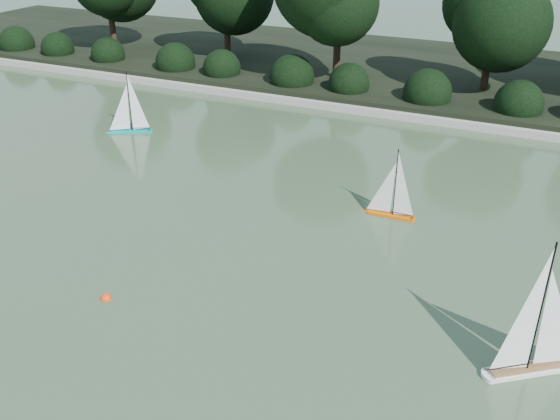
% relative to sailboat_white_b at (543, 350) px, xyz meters
% --- Properties ---
extents(ground, '(80.00, 80.00, 0.00)m').
position_rel_sailboat_white_b_xyz_m(ground, '(-3.26, -0.76, -0.29)').
color(ground, '#354B2D').
rests_on(ground, ground).
extents(pond_coping, '(40.00, 0.35, 0.18)m').
position_rel_sailboat_white_b_xyz_m(pond_coping, '(-3.26, 8.24, -0.20)').
color(pond_coping, gray).
rests_on(pond_coping, ground).
extents(far_bank, '(40.00, 8.00, 0.30)m').
position_rel_sailboat_white_b_xyz_m(far_bank, '(-3.26, 12.24, -0.14)').
color(far_bank, black).
rests_on(far_bank, ground).
extents(shrub_hedge, '(29.10, 1.10, 1.10)m').
position_rel_sailboat_white_b_xyz_m(shrub_hedge, '(-3.26, 9.14, 0.16)').
color(shrub_hedge, black).
rests_on(shrub_hedge, ground).
extents(sailboat_white_b, '(1.20, 0.95, 1.87)m').
position_rel_sailboat_white_b_xyz_m(sailboat_white_b, '(0.00, 0.00, 0.00)').
color(sailboat_white_b, white).
rests_on(sailboat_white_b, ground).
extents(sailboat_orange, '(0.97, 0.17, 1.33)m').
position_rel_sailboat_white_b_xyz_m(sailboat_orange, '(-2.72, 3.06, -0.08)').
color(sailboat_orange, '#E75800').
rests_on(sailboat_orange, ground).
extents(sailboat_teal, '(1.03, 0.67, 1.51)m').
position_rel_sailboat_white_b_xyz_m(sailboat_teal, '(-9.38, 4.60, -0.05)').
color(sailboat_teal, '#079499').
rests_on(sailboat_teal, ground).
extents(race_buoy, '(0.16, 0.16, 0.16)m').
position_rel_sailboat_white_b_xyz_m(race_buoy, '(-5.53, -0.97, -0.29)').
color(race_buoy, '#FF3B0D').
rests_on(race_buoy, ground).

